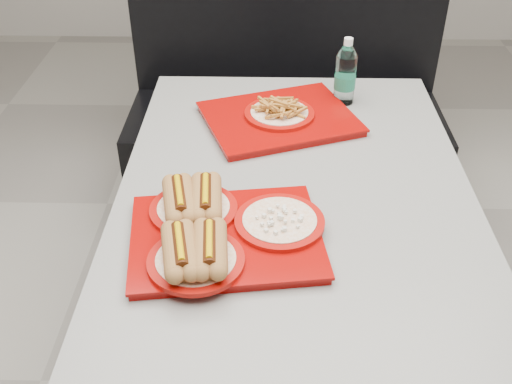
{
  "coord_description": "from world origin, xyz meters",
  "views": [
    {
      "loc": [
        -0.07,
        -1.2,
        1.63
      ],
      "look_at": [
        -0.1,
        -0.09,
        0.83
      ],
      "focal_mm": 42.0,
      "sensor_mm": 36.0,
      "label": 1
    }
  ],
  "objects_px": {
    "tray_near": "(218,230)",
    "water_bottle": "(345,75)",
    "booth_bench": "(285,113)",
    "tray_far": "(279,115)",
    "diner_table": "(294,248)"
  },
  "relations": [
    {
      "from": "tray_near",
      "to": "water_bottle",
      "type": "bearing_deg",
      "value": 63.44
    },
    {
      "from": "booth_bench",
      "to": "tray_near",
      "type": "xyz_separation_m",
      "value": [
        -0.18,
        -1.27,
        0.38
      ]
    },
    {
      "from": "tray_near",
      "to": "water_bottle",
      "type": "xyz_separation_m",
      "value": [
        0.35,
        0.7,
        0.06
      ]
    },
    {
      "from": "tray_near",
      "to": "tray_far",
      "type": "relative_size",
      "value": 0.9
    },
    {
      "from": "booth_bench",
      "to": "tray_far",
      "type": "bearing_deg",
      "value": -93.15
    },
    {
      "from": "tray_near",
      "to": "diner_table",
      "type": "bearing_deg",
      "value": 43.54
    },
    {
      "from": "tray_far",
      "to": "water_bottle",
      "type": "distance_m",
      "value": 0.26
    },
    {
      "from": "tray_near",
      "to": "tray_far",
      "type": "bearing_deg",
      "value": 75.58
    },
    {
      "from": "tray_near",
      "to": "water_bottle",
      "type": "distance_m",
      "value": 0.78
    },
    {
      "from": "tray_far",
      "to": "water_bottle",
      "type": "xyz_separation_m",
      "value": [
        0.2,
        0.14,
        0.07
      ]
    },
    {
      "from": "booth_bench",
      "to": "water_bottle",
      "type": "distance_m",
      "value": 0.74
    },
    {
      "from": "diner_table",
      "to": "water_bottle",
      "type": "bearing_deg",
      "value": 72.4
    },
    {
      "from": "booth_bench",
      "to": "water_bottle",
      "type": "bearing_deg",
      "value": -73.82
    },
    {
      "from": "diner_table",
      "to": "booth_bench",
      "type": "relative_size",
      "value": 1.05
    },
    {
      "from": "diner_table",
      "to": "tray_near",
      "type": "xyz_separation_m",
      "value": [
        -0.18,
        -0.17,
        0.2
      ]
    }
  ]
}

